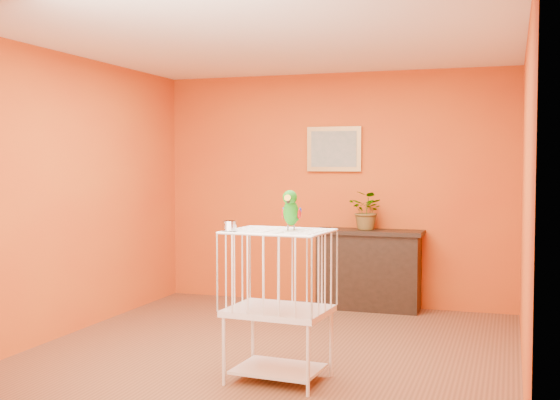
% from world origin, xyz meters
% --- Properties ---
extents(ground, '(4.50, 4.50, 0.00)m').
position_xyz_m(ground, '(0.00, 0.00, 0.00)').
color(ground, brown).
rests_on(ground, ground).
extents(room_shell, '(4.50, 4.50, 4.50)m').
position_xyz_m(room_shell, '(0.00, 0.00, 1.58)').
color(room_shell, '#C75212').
rests_on(room_shell, ground).
extents(console_cabinet, '(1.17, 0.42, 0.87)m').
position_xyz_m(console_cabinet, '(0.43, 2.04, 0.44)').
color(console_cabinet, black).
rests_on(console_cabinet, ground).
extents(potted_plant, '(0.51, 0.53, 0.33)m').
position_xyz_m(potted_plant, '(0.42, 2.02, 1.03)').
color(potted_plant, '#26722D').
rests_on(potted_plant, console_cabinet).
extents(framed_picture, '(0.62, 0.04, 0.50)m').
position_xyz_m(framed_picture, '(0.00, 2.22, 1.75)').
color(framed_picture, '#B68541').
rests_on(framed_picture, room_shell).
extents(birdcage, '(0.75, 0.60, 1.10)m').
position_xyz_m(birdcage, '(0.30, -0.65, 0.57)').
color(birdcage, white).
rests_on(birdcage, ground).
extents(feed_cup, '(0.10, 0.10, 0.07)m').
position_xyz_m(feed_cup, '(-0.02, -0.80, 1.14)').
color(feed_cup, silver).
rests_on(feed_cup, birdcage).
extents(parrot, '(0.15, 0.26, 0.30)m').
position_xyz_m(parrot, '(0.38, -0.60, 1.25)').
color(parrot, '#59544C').
rests_on(parrot, birdcage).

